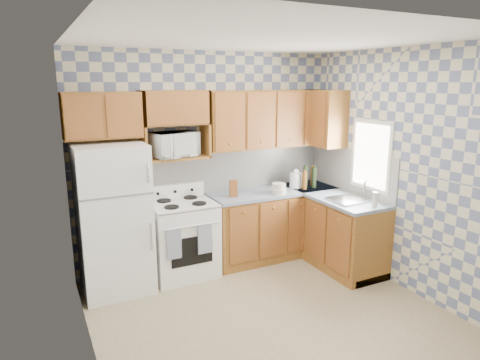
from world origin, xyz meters
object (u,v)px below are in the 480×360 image
stove_body (183,239)px  microwave (173,144)px  refrigerator (113,219)px  electric_kettle (296,180)px

stove_body → microwave: size_ratio=1.68×
refrigerator → electric_kettle: size_ratio=8.27×
refrigerator → stove_body: (0.80, 0.03, -0.39)m
microwave → electric_kettle: size_ratio=2.64×
refrigerator → stove_body: 0.89m
stove_body → microwave: 1.16m
refrigerator → microwave: microwave is taller
refrigerator → microwave: size_ratio=3.13×
microwave → electric_kettle: microwave is taller
refrigerator → microwave: bearing=13.5°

